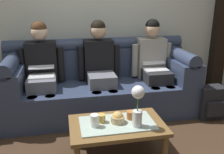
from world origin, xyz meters
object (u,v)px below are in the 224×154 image
object	(u,v)px
couch	(100,85)
person_left	(42,67)
backpack_right	(210,102)
cup_near_right	(101,118)
person_right	(153,62)
flower_vase	(138,104)
snack_bowl	(118,118)
person_middle	(100,64)
cup_far_center	(131,115)
cup_near_left	(95,121)
coffee_table	(117,128)

from	to	relation	value
couch	person_left	xyz separation A→B (m)	(-0.74, -0.00, 0.29)
backpack_right	cup_near_right	bearing A→B (deg)	-160.35
couch	person_right	world-z (taller)	person_right
flower_vase	snack_bowl	distance (m)	0.26
snack_bowl	backpack_right	size ratio (longest dim) A/B	0.31
person_right	cup_near_right	world-z (taller)	person_right
flower_vase	person_middle	bearing A→B (deg)	98.06
person_right	cup_far_center	bearing A→B (deg)	-120.45
couch	person_middle	xyz separation A→B (m)	(-0.00, -0.00, 0.29)
person_left	person_middle	bearing A→B (deg)	0.06
person_right	cup_near_left	size ratio (longest dim) A/B	10.37
couch	backpack_right	xyz separation A→B (m)	(1.35, -0.49, -0.16)
person_middle	coffee_table	bearing A→B (deg)	-90.00
person_right	coffee_table	xyz separation A→B (m)	(-0.74, -1.06, -0.35)
snack_bowl	flower_vase	bearing A→B (deg)	-33.48
flower_vase	snack_bowl	world-z (taller)	flower_vase
person_middle	cup_near_right	xyz separation A→B (m)	(-0.14, -1.02, -0.25)
cup_near_right	cup_near_left	bearing A→B (deg)	-135.91
couch	cup_near_left	size ratio (longest dim) A/B	20.73
couch	flower_vase	bearing A→B (deg)	-81.96
cup_near_left	person_middle	bearing A→B (deg)	78.72
couch	snack_bowl	xyz separation A→B (m)	(0.01, -1.06, 0.04)
person_right	cup_near_right	distance (m)	1.37
person_left	cup_near_left	bearing A→B (deg)	-64.46
person_right	cup_near_left	distance (m)	1.47
cup_near_left	coffee_table	bearing A→B (deg)	7.76
person_middle	coffee_table	size ratio (longest dim) A/B	1.36
person_middle	backpack_right	bearing A→B (deg)	-19.56
backpack_right	person_middle	bearing A→B (deg)	160.44
person_right	backpack_right	bearing A→B (deg)	-37.89
person_left	cup_far_center	bearing A→B (deg)	-48.83
couch	cup_near_left	world-z (taller)	couch
flower_vase	couch	bearing A→B (deg)	98.04
flower_vase	cup_far_center	xyz separation A→B (m)	(-0.02, 0.15, -0.19)
person_right	snack_bowl	xyz separation A→B (m)	(-0.73, -1.05, -0.25)
person_right	coffee_table	size ratio (longest dim) A/B	1.36
coffee_table	backpack_right	xyz separation A→B (m)	(1.35, 0.58, -0.11)
couch	person_middle	distance (m)	0.29
cup_far_center	coffee_table	bearing A→B (deg)	-160.74
person_left	snack_bowl	size ratio (longest dim) A/B	9.31
cup_far_center	backpack_right	world-z (taller)	cup_far_center
person_left	flower_vase	distance (m)	1.47
person_middle	snack_bowl	distance (m)	1.08
cup_near_left	person_left	bearing A→B (deg)	115.54
person_middle	cup_far_center	distance (m)	1.05
person_right	cup_near_left	bearing A→B (deg)	-131.25
flower_vase	snack_bowl	xyz separation A→B (m)	(-0.16, 0.10, -0.18)
cup_far_center	backpack_right	xyz separation A→B (m)	(1.21, 0.53, -0.20)
person_right	cup_near_left	xyz separation A→B (m)	(-0.95, -1.09, -0.23)
couch	cup_far_center	bearing A→B (deg)	-81.88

